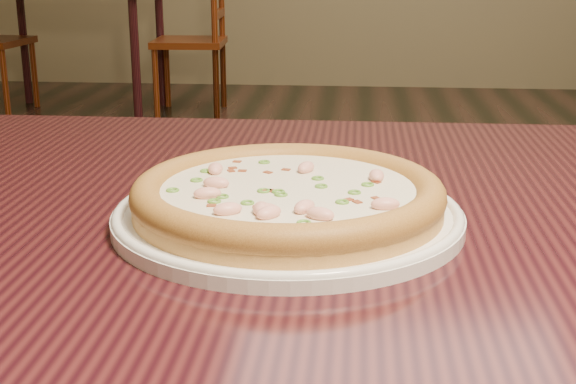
# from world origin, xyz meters

# --- Properties ---
(hero_table) EXTENTS (1.20, 0.80, 0.75)m
(hero_table) POSITION_xyz_m (-0.24, -0.67, 0.65)
(hero_table) COLOR black
(hero_table) RESTS_ON ground
(plate) EXTENTS (0.31, 0.31, 0.02)m
(plate) POSITION_xyz_m (-0.36, -0.72, 0.76)
(plate) COLOR white
(plate) RESTS_ON hero_table
(pizza) EXTENTS (0.28, 0.28, 0.03)m
(pizza) POSITION_xyz_m (-0.36, -0.72, 0.78)
(pizza) COLOR tan
(pizza) RESTS_ON plate
(bg_table_left) EXTENTS (1.00, 0.70, 0.75)m
(bg_table_left) POSITION_xyz_m (-2.01, 3.37, 0.65)
(bg_table_left) COLOR black
(bg_table_left) RESTS_ON ground
(chair_b) EXTENTS (0.44, 0.44, 0.95)m
(chair_b) POSITION_xyz_m (-1.27, 3.45, 0.44)
(chair_b) COLOR #4C1D02
(chair_b) RESTS_ON ground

